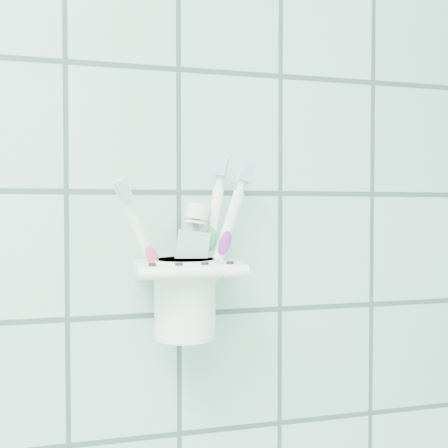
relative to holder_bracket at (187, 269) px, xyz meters
name	(u,v)px	position (x,y,z in m)	size (l,w,h in m)	color
holder_bracket	(187,269)	(0.00, 0.00, 0.00)	(0.12, 0.10, 0.04)	white
cup	(185,294)	(0.00, 0.00, -0.03)	(0.08, 0.08, 0.09)	white
toothbrush_pink	(181,248)	(-0.01, 0.01, 0.02)	(0.07, 0.04, 0.18)	white
toothbrush_blue	(196,240)	(0.01, 0.00, 0.03)	(0.07, 0.02, 0.20)	white
toothbrush_orange	(197,240)	(0.01, 0.01, 0.03)	(0.04, 0.03, 0.20)	white
toothpaste_tube	(181,256)	(0.00, 0.01, 0.01)	(0.05, 0.04, 0.15)	silver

